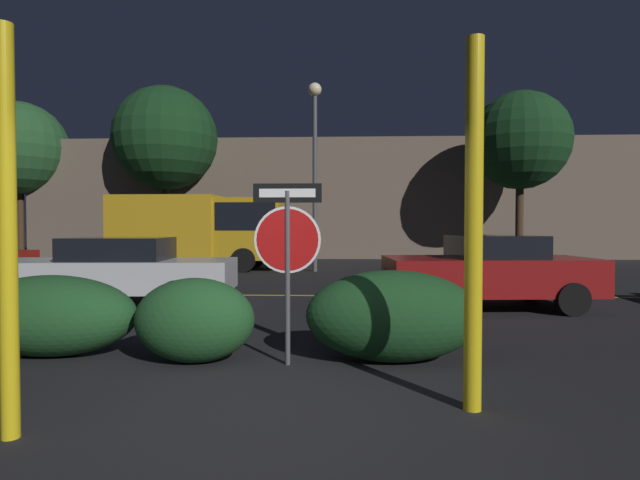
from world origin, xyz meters
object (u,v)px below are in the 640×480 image
hedge_bush_1 (51,315)px  tree_0 (165,139)px  yellow_pole_left (7,233)px  tree_2 (520,141)px  passing_car_3 (489,271)px  tree_1 (20,149)px  delivery_truck (204,227)px  yellow_pole_right (474,225)px  hedge_bush_2 (195,320)px  stop_sign (287,239)px  passing_car_2 (113,271)px  street_lamp (315,146)px  hedge_bush_3 (393,316)px

hedge_bush_1 → tree_0: bearing=105.2°
yellow_pole_left → tree_2: size_ratio=0.43×
passing_car_3 → tree_1: 24.37m
delivery_truck → tree_1: (-11.02, 6.19, 3.90)m
yellow_pole_left → yellow_pole_right: bearing=11.3°
hedge_bush_2 → stop_sign: bearing=-3.9°
yellow_pole_left → passing_car_2: (-2.09, 6.24, -0.86)m
passing_car_2 → street_lamp: 9.28m
hedge_bush_2 → passing_car_3: size_ratio=0.35×
yellow_pole_right → tree_2: size_ratio=0.45×
hedge_bush_2 → tree_2: 18.51m
hedge_bush_1 → passing_car_3: size_ratio=0.53×
yellow_pole_left → tree_0: size_ratio=0.38×
stop_sign → street_lamp: size_ratio=0.32×
yellow_pole_right → tree_0: 21.89m
stop_sign → passing_car_3: stop_sign is taller
passing_car_3 → delivery_truck: delivery_truck is taller
hedge_bush_3 → hedge_bush_1: bearing=178.9°
passing_car_3 → tree_1: size_ratio=0.53×
passing_car_3 → yellow_pole_right: bearing=158.5°
yellow_pole_left → yellow_pole_right: 3.74m
stop_sign → delivery_truck: delivery_truck is taller
hedge_bush_1 → tree_2: 19.34m
yellow_pole_right → passing_car_2: (-5.76, 5.50, -0.92)m
delivery_truck → tree_1: tree_1 is taller
stop_sign → hedge_bush_3: (1.23, 0.21, -0.91)m
passing_car_2 → tree_2: (12.07, 11.29, 4.44)m
hedge_bush_3 → passing_car_2: (-5.22, 3.95, 0.16)m
tree_0 → yellow_pole_right: bearing=-63.6°
yellow_pole_left → tree_2: bearing=60.4°
tree_0 → passing_car_2: bearing=-74.6°
hedge_bush_1 → yellow_pole_right: bearing=-18.9°
hedge_bush_1 → hedge_bush_3: (4.22, -0.08, 0.04)m
hedge_bush_3 → passing_car_2: 6.55m
passing_car_3 → street_lamp: street_lamp is taller
yellow_pole_left → tree_2: tree_2 is taller
passing_car_2 → tree_0: tree_0 is taller
passing_car_3 → street_lamp: (-3.81, 7.71, 3.69)m
yellow_pole_right → hedge_bush_3: size_ratio=1.56×
hedge_bush_3 → street_lamp: (-1.53, 11.62, 3.87)m
hedge_bush_1 → street_lamp: street_lamp is taller
hedge_bush_2 → passing_car_3: (4.62, 4.04, 0.23)m
delivery_truck → street_lamp: 5.07m
hedge_bush_2 → tree_0: tree_0 is taller
passing_car_2 → yellow_pole_left: bearing=-165.3°
tree_2 → passing_car_2: bearing=-136.9°
delivery_truck → street_lamp: size_ratio=0.95×
tree_0 → stop_sign: bearing=-66.5°
passing_car_3 → yellow_pole_left: bearing=135.1°
yellow_pole_left → street_lamp: 14.28m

